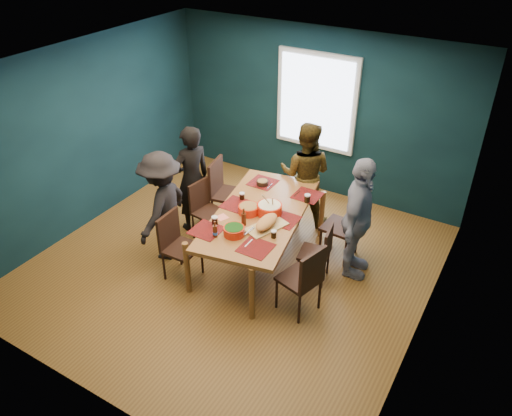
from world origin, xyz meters
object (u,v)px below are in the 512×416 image
(chair_right_mid, at_px, (321,250))
(dining_table, at_px, (260,217))
(chair_left_mid, at_px, (204,206))
(bowl_herbs, at_px, (234,231))
(cutting_board, at_px, (266,223))
(person_back, at_px, (305,174))
(bowl_salad, at_px, (249,209))
(chair_right_far, at_px, (347,223))
(person_near_left, at_px, (163,207))
(person_far_left, at_px, (192,179))
(bowl_dumpling, at_px, (269,209))
(chair_left_far, at_px, (223,188))
(chair_right_near, at_px, (305,276))
(chair_left_near, at_px, (176,241))
(person_right, at_px, (358,219))

(chair_right_mid, bearing_deg, dining_table, 174.33)
(chair_left_mid, bearing_deg, bowl_herbs, -29.22)
(cutting_board, bearing_deg, person_back, 118.41)
(bowl_salad, height_order, cutting_board, cutting_board)
(chair_left_mid, relative_size, bowl_salad, 3.23)
(chair_right_far, height_order, bowl_herbs, chair_right_far)
(person_near_left, bearing_deg, bowl_herbs, 75.80)
(person_far_left, xyz_separation_m, bowl_salad, (1.18, -0.35, 0.06))
(person_far_left, bearing_deg, bowl_dumpling, 104.00)
(chair_right_mid, relative_size, cutting_board, 1.21)
(chair_right_far, relative_size, person_far_left, 0.60)
(chair_left_mid, bearing_deg, chair_left_far, 93.89)
(chair_right_near, bearing_deg, bowl_dumpling, 159.03)
(chair_left_near, bearing_deg, cutting_board, 24.66)
(chair_left_far, distance_m, chair_left_near, 1.38)
(chair_left_near, relative_size, bowl_dumpling, 2.80)
(dining_table, xyz_separation_m, person_back, (0.05, 1.25, 0.07))
(person_near_left, height_order, cutting_board, person_near_left)
(chair_left_near, bearing_deg, chair_left_mid, 101.37)
(person_back, height_order, person_near_left, person_back)
(chair_right_near, relative_size, bowl_herbs, 3.65)
(chair_right_near, bearing_deg, chair_left_far, 164.40)
(person_near_left, bearing_deg, chair_right_near, 78.32)
(dining_table, height_order, cutting_board, cutting_board)
(person_right, height_order, bowl_dumpling, person_right)
(chair_right_near, height_order, bowl_herbs, chair_right_near)
(person_near_left, xyz_separation_m, cutting_board, (1.46, 0.24, 0.10))
(bowl_salad, relative_size, bowl_herbs, 1.04)
(chair_left_near, height_order, bowl_herbs, bowl_herbs)
(bowl_dumpling, xyz_separation_m, cutting_board, (0.13, -0.30, -0.01))
(bowl_dumpling, bearing_deg, chair_right_far, 37.86)
(chair_left_mid, relative_size, person_right, 0.52)
(dining_table, relative_size, chair_left_mid, 2.62)
(person_back, bearing_deg, bowl_herbs, 75.07)
(chair_left_near, relative_size, chair_right_mid, 1.12)
(person_back, bearing_deg, dining_table, 74.62)
(person_far_left, relative_size, person_right, 0.97)
(person_right, relative_size, bowl_dumpling, 5.12)
(chair_right_near, height_order, bowl_dumpling, bowl_dumpling)
(chair_left_mid, distance_m, bowl_salad, 0.99)
(dining_table, height_order, bowl_herbs, bowl_herbs)
(dining_table, relative_size, person_back, 1.42)
(chair_left_mid, bearing_deg, chair_left_near, -69.80)
(cutting_board, bearing_deg, chair_left_near, -133.01)
(chair_right_far, distance_m, bowl_herbs, 1.64)
(chair_left_mid, xyz_separation_m, bowl_salad, (0.89, -0.24, 0.36))
(dining_table, bearing_deg, chair_left_near, -146.41)
(bowl_herbs, bearing_deg, bowl_salad, 101.22)
(bowl_herbs, bearing_deg, cutting_board, 51.45)
(person_back, distance_m, cutting_board, 1.53)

